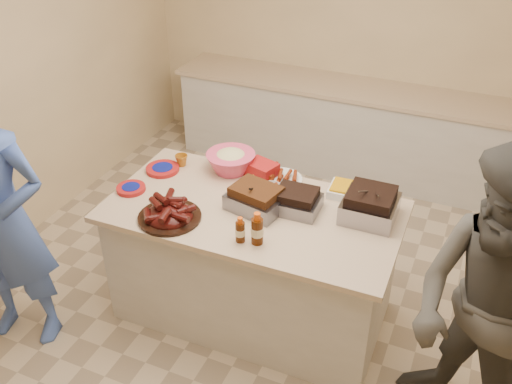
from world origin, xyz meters
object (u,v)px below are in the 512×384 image
at_px(plastic_cup, 182,165).
at_px(coleslaw_bowl, 231,171).
at_px(roasting_pan, 368,217).
at_px(guest_blue, 33,327).
at_px(rib_platter, 170,218).
at_px(island, 253,310).
at_px(mustard_bottle, 253,191).
at_px(bbq_bottle_a, 240,241).
at_px(bbq_bottle_b, 257,243).

bearing_deg(plastic_cup, coleslaw_bowl, 11.01).
height_order(roasting_pan, coleslaw_bowl, coleslaw_bowl).
xyz_separation_m(roasting_pan, guest_blue, (-2.07, -0.98, -0.90)).
bearing_deg(rib_platter, guest_blue, -153.21).
bearing_deg(island, plastic_cup, 155.62).
distance_m(roasting_pan, mustard_bottle, 0.79).
bearing_deg(plastic_cup, guest_blue, -121.57).
relative_size(roasting_pan, plastic_cup, 3.59).
distance_m(rib_platter, roasting_pan, 1.26).
bearing_deg(plastic_cup, mustard_bottle, -9.99).
relative_size(roasting_pan, guest_blue, 0.17).
bearing_deg(plastic_cup, island, -23.67).
relative_size(rib_platter, bbq_bottle_a, 2.38).
relative_size(plastic_cup, guest_blue, 0.05).
bearing_deg(rib_platter, island, 34.99).
relative_size(bbq_bottle_a, guest_blue, 0.09).
distance_m(island, bbq_bottle_b, 0.97).
relative_size(mustard_bottle, plastic_cup, 1.43).
bearing_deg(coleslaw_bowl, rib_platter, -98.39).
height_order(coleslaw_bowl, mustard_bottle, coleslaw_bowl).
bearing_deg(guest_blue, bbq_bottle_a, 3.89).
height_order(island, bbq_bottle_a, bbq_bottle_a).
bearing_deg(island, rib_platter, -145.72).
relative_size(island, roasting_pan, 5.76).
xyz_separation_m(mustard_bottle, guest_blue, (-1.28, -0.97, -0.90)).
xyz_separation_m(roasting_pan, plastic_cup, (-1.41, 0.10, 0.00)).
relative_size(roasting_pan, coleslaw_bowl, 0.94).
bearing_deg(coleslaw_bowl, island, -48.22).
bearing_deg(roasting_pan, guest_blue, -155.17).
xyz_separation_m(coleslaw_bowl, guest_blue, (-1.03, -1.15, -0.90)).
bearing_deg(bbq_bottle_b, plastic_cup, 144.32).
distance_m(island, rib_platter, 1.05).
xyz_separation_m(mustard_bottle, plastic_cup, (-0.62, 0.11, 0.00)).
distance_m(island, mustard_bottle, 0.93).
bearing_deg(island, coleslaw_bowl, 131.06).
xyz_separation_m(bbq_bottle_a, mustard_bottle, (-0.15, 0.54, 0.00)).
distance_m(bbq_bottle_a, guest_blue, 1.75).
bearing_deg(coleslaw_bowl, roasting_pan, -9.35).
bearing_deg(guest_blue, bbq_bottle_b, 3.73).
xyz_separation_m(island, mustard_bottle, (-0.08, 0.20, 0.90)).
bearing_deg(bbq_bottle_b, bbq_bottle_a, -165.71).
height_order(bbq_bottle_b, mustard_bottle, bbq_bottle_b).
relative_size(bbq_bottle_b, guest_blue, 0.11).
bearing_deg(bbq_bottle_a, bbq_bottle_b, 14.29).
height_order(island, coleslaw_bowl, coleslaw_bowl).
bearing_deg(roasting_pan, bbq_bottle_a, -140.11).
height_order(island, guest_blue, island).
bearing_deg(coleslaw_bowl, guest_blue, -131.73).
height_order(island, mustard_bottle, mustard_bottle).
relative_size(rib_platter, plastic_cup, 4.37).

